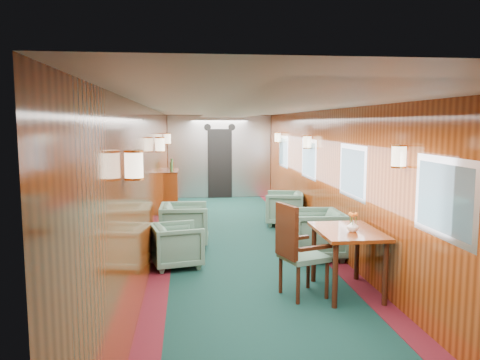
# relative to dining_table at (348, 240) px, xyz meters

# --- Properties ---
(room) EXTENTS (12.00, 12.10, 2.40)m
(room) POSITION_rel_dining_table_xyz_m (-1.08, 2.04, 0.95)
(room) COLOR black
(room) RESTS_ON ground
(bulkhead) EXTENTS (2.98, 0.17, 2.39)m
(bulkhead) POSITION_rel_dining_table_xyz_m (-1.08, 7.95, 0.50)
(bulkhead) COLOR #B7BABF
(bulkhead) RESTS_ON ground
(windows_right) EXTENTS (0.02, 8.60, 0.80)m
(windows_right) POSITION_rel_dining_table_xyz_m (0.41, 2.29, 0.76)
(windows_right) COLOR silver
(windows_right) RESTS_ON ground
(wall_sconces) EXTENTS (2.97, 7.97, 0.25)m
(wall_sconces) POSITION_rel_dining_table_xyz_m (-1.08, 2.61, 1.10)
(wall_sconces) COLOR beige
(wall_sconces) RESTS_ON ground
(dining_table) EXTENTS (0.77, 1.10, 0.82)m
(dining_table) POSITION_rel_dining_table_xyz_m (0.00, 0.00, 0.00)
(dining_table) COLOR maroon
(dining_table) RESTS_ON ground
(side_chair) EXTENTS (0.66, 0.68, 1.18)m
(side_chair) POSITION_rel_dining_table_xyz_m (-0.69, -0.08, -0.05)
(side_chair) COLOR #1C4236
(side_chair) RESTS_ON ground
(credenza) EXTENTS (0.36, 1.14, 1.30)m
(credenza) POSITION_rel_dining_table_xyz_m (-2.41, 5.93, -0.17)
(credenza) COLOR maroon
(credenza) RESTS_ON ground
(flower_vase) EXTENTS (0.15, 0.15, 0.15)m
(flower_vase) POSITION_rel_dining_table_xyz_m (0.02, -0.11, 0.21)
(flower_vase) COLOR white
(flower_vase) RESTS_ON dining_table
(armchair_left_near) EXTENTS (0.86, 0.85, 0.66)m
(armchair_left_near) POSITION_rel_dining_table_xyz_m (-2.18, 1.35, -0.36)
(armchair_left_near) COLOR #1C4236
(armchair_left_near) RESTS_ON ground
(armchair_left_far) EXTENTS (0.85, 0.82, 0.76)m
(armchair_left_far) POSITION_rel_dining_table_xyz_m (-2.08, 2.55, -0.31)
(armchair_left_far) COLOR #1C4236
(armchair_left_far) RESTS_ON ground
(armchair_right_near) EXTENTS (0.92, 0.90, 0.79)m
(armchair_right_near) POSITION_rel_dining_table_xyz_m (0.04, 1.57, -0.30)
(armchair_right_near) COLOR #1C4236
(armchair_right_near) RESTS_ON ground
(armchair_right_far) EXTENTS (0.95, 0.93, 0.72)m
(armchair_right_far) POSITION_rel_dining_table_xyz_m (0.04, 4.06, -0.33)
(armchair_right_far) COLOR #1C4236
(armchair_right_far) RESTS_ON ground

